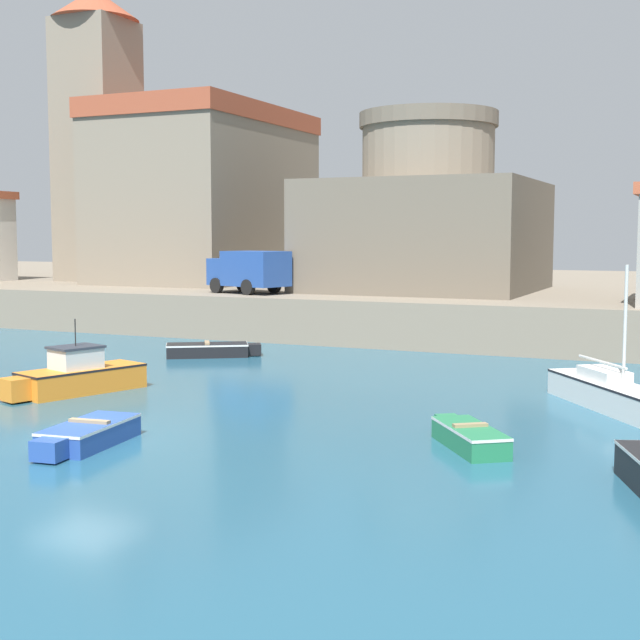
{
  "coord_description": "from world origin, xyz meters",
  "views": [
    {
      "loc": [
        14.66,
        -17.99,
        5.28
      ],
      "look_at": [
        0.89,
        12.82,
        2.0
      ],
      "focal_mm": 50.0,
      "sensor_mm": 36.0,
      "label": 1
    }
  ],
  "objects_px": {
    "sailboat_white_3": "(616,395)",
    "church": "(185,182)",
    "truck_on_quay": "(249,270)",
    "dinghy_blue_5": "(87,434)",
    "dinghy_green_2": "(468,436)",
    "motorboat_orange_6": "(77,376)",
    "dinghy_black_0": "(210,349)",
    "fortress": "(427,223)"
  },
  "relations": [
    {
      "from": "sailboat_white_3",
      "to": "church",
      "type": "relative_size",
      "value": 0.33
    },
    {
      "from": "sailboat_white_3",
      "to": "truck_on_quay",
      "type": "bearing_deg",
      "value": 145.99
    },
    {
      "from": "sailboat_white_3",
      "to": "dinghy_blue_5",
      "type": "height_order",
      "value": "sailboat_white_3"
    },
    {
      "from": "dinghy_green_2",
      "to": "motorboat_orange_6",
      "type": "relative_size",
      "value": 0.63
    },
    {
      "from": "dinghy_black_0",
      "to": "church",
      "type": "relative_size",
      "value": 0.21
    },
    {
      "from": "motorboat_orange_6",
      "to": "dinghy_blue_5",
      "type": "bearing_deg",
      "value": -49.12
    },
    {
      "from": "motorboat_orange_6",
      "to": "truck_on_quay",
      "type": "distance_m",
      "value": 17.87
    },
    {
      "from": "dinghy_green_2",
      "to": "church",
      "type": "height_order",
      "value": "church"
    },
    {
      "from": "church",
      "to": "truck_on_quay",
      "type": "bearing_deg",
      "value": -43.44
    },
    {
      "from": "church",
      "to": "sailboat_white_3",
      "type": "bearing_deg",
      "value": -37.42
    },
    {
      "from": "dinghy_blue_5",
      "to": "church",
      "type": "bearing_deg",
      "value": 118.76
    },
    {
      "from": "dinghy_green_2",
      "to": "sailboat_white_3",
      "type": "height_order",
      "value": "sailboat_white_3"
    },
    {
      "from": "motorboat_orange_6",
      "to": "fortress",
      "type": "bearing_deg",
      "value": 79.02
    },
    {
      "from": "dinghy_blue_5",
      "to": "fortress",
      "type": "xyz_separation_m",
      "value": [
        -0.47,
        29.76,
        5.54
      ]
    },
    {
      "from": "dinghy_black_0",
      "to": "dinghy_green_2",
      "type": "xyz_separation_m",
      "value": [
        14.38,
        -11.59,
        -0.0
      ]
    },
    {
      "from": "sailboat_white_3",
      "to": "church",
      "type": "bearing_deg",
      "value": 142.58
    },
    {
      "from": "dinghy_black_0",
      "to": "dinghy_blue_5",
      "type": "bearing_deg",
      "value": -69.71
    },
    {
      "from": "dinghy_black_0",
      "to": "dinghy_blue_5",
      "type": "relative_size",
      "value": 1.11
    },
    {
      "from": "church",
      "to": "dinghy_black_0",
      "type": "bearing_deg",
      "value": -54.7
    },
    {
      "from": "motorboat_orange_6",
      "to": "fortress",
      "type": "xyz_separation_m",
      "value": [
        4.63,
        23.86,
        5.28
      ]
    },
    {
      "from": "dinghy_green_2",
      "to": "dinghy_blue_5",
      "type": "relative_size",
      "value": 0.87
    },
    {
      "from": "fortress",
      "to": "truck_on_quay",
      "type": "height_order",
      "value": "fortress"
    },
    {
      "from": "dinghy_blue_5",
      "to": "motorboat_orange_6",
      "type": "xyz_separation_m",
      "value": [
        -5.1,
        5.89,
        0.26
      ]
    },
    {
      "from": "dinghy_blue_5",
      "to": "motorboat_orange_6",
      "type": "relative_size",
      "value": 0.72
    },
    {
      "from": "dinghy_blue_5",
      "to": "church",
      "type": "distance_m",
      "value": 38.03
    },
    {
      "from": "dinghy_blue_5",
      "to": "motorboat_orange_6",
      "type": "height_order",
      "value": "motorboat_orange_6"
    },
    {
      "from": "dinghy_green_2",
      "to": "motorboat_orange_6",
      "type": "bearing_deg",
      "value": 171.06
    },
    {
      "from": "sailboat_white_3",
      "to": "dinghy_blue_5",
      "type": "bearing_deg",
      "value": -139.07
    },
    {
      "from": "dinghy_green_2",
      "to": "truck_on_quay",
      "type": "distance_m",
      "value": 25.99
    },
    {
      "from": "dinghy_green_2",
      "to": "truck_on_quay",
      "type": "bearing_deg",
      "value": 130.68
    },
    {
      "from": "dinghy_blue_5",
      "to": "motorboat_orange_6",
      "type": "bearing_deg",
      "value": 130.88
    },
    {
      "from": "fortress",
      "to": "truck_on_quay",
      "type": "distance_m",
      "value": 10.3
    },
    {
      "from": "sailboat_white_3",
      "to": "church",
      "type": "distance_m",
      "value": 37.93
    },
    {
      "from": "motorboat_orange_6",
      "to": "fortress",
      "type": "height_order",
      "value": "fortress"
    },
    {
      "from": "dinghy_black_0",
      "to": "motorboat_orange_6",
      "type": "bearing_deg",
      "value": -86.62
    },
    {
      "from": "fortress",
      "to": "truck_on_quay",
      "type": "xyz_separation_m",
      "value": [
        -7.62,
        -6.47,
        -2.46
      ]
    },
    {
      "from": "motorboat_orange_6",
      "to": "fortress",
      "type": "relative_size",
      "value": 0.43
    },
    {
      "from": "fortress",
      "to": "dinghy_black_0",
      "type": "bearing_deg",
      "value": -109.74
    },
    {
      "from": "fortress",
      "to": "truck_on_quay",
      "type": "relative_size",
      "value": 2.49
    },
    {
      "from": "motorboat_orange_6",
      "to": "church",
      "type": "bearing_deg",
      "value": 115.58
    },
    {
      "from": "dinghy_black_0",
      "to": "dinghy_blue_5",
      "type": "xyz_separation_m",
      "value": [
        5.66,
        -15.3,
        0.0
      ]
    },
    {
      "from": "dinghy_black_0",
      "to": "motorboat_orange_6",
      "type": "height_order",
      "value": "motorboat_orange_6"
    }
  ]
}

